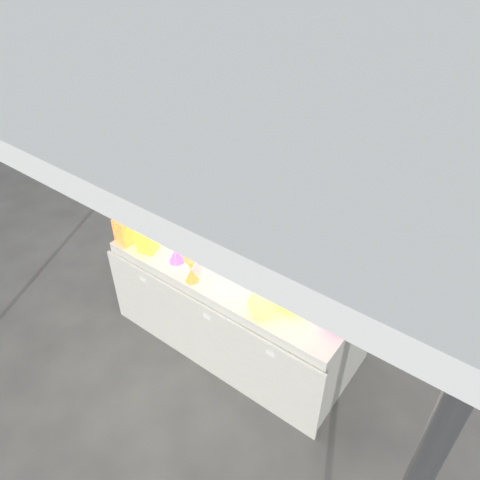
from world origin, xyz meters
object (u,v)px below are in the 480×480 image
Objects in this scene: cardboard_box_closed at (392,175)px; decanter_0 at (146,234)px; hourglass_0 at (191,270)px; lampshade_0 at (237,218)px; bottle_0 at (209,197)px; globe_0 at (291,298)px; display_table at (239,301)px.

decanter_0 is (-0.69, -3.08, 0.71)m from cardboard_box_closed.
decanter_0 reaches higher than hourglass_0.
cardboard_box_closed is at bearing 80.65° from lampshade_0.
cardboard_box_closed is 2.66m from bottle_0.
cardboard_box_closed is at bearing 76.25° from bottle_0.
hourglass_0 is at bearing -164.01° from globe_0.
hourglass_0 reaches higher than cardboard_box_closed.
cardboard_box_closed is 2.64× the size of hourglass_0.
bottle_0 is at bearing 155.95° from globe_0.
hourglass_0 is at bearing -114.52° from display_table.
display_table is 2.81m from cardboard_box_closed.
hourglass_0 reaches higher than globe_0.
bottle_0 is 0.75m from hourglass_0.
decanter_0 is at bearing -111.14° from cardboard_box_closed.
globe_0 is (1.03, -0.46, -0.10)m from bottle_0.
display_table is 3.71× the size of cardboard_box_closed.
cardboard_box_closed is at bearing 60.52° from decanter_0.
cardboard_box_closed is 3.04m from globe_0.
decanter_0 is 0.67m from lampshade_0.
decanter_0 is 1.14× the size of lampshade_0.
decanter_0 is at bearing 173.50° from hourglass_0.
hourglass_0 reaches higher than display_table.
bottle_0 is 1.40× the size of lampshade_0.
decanter_0 is 1.55× the size of globe_0.
lampshade_0 reaches higher than hourglass_0.
lampshade_0 is (0.30, -0.04, -0.05)m from bottle_0.
hourglass_0 is 0.62m from lampshade_0.
display_table is 5.20× the size of bottle_0.
display_table is 0.59m from hourglass_0.
bottle_0 is at bearing 65.16° from decanter_0.
decanter_0 reaches higher than lampshade_0.
cardboard_box_closed is 1.73× the size of decanter_0.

